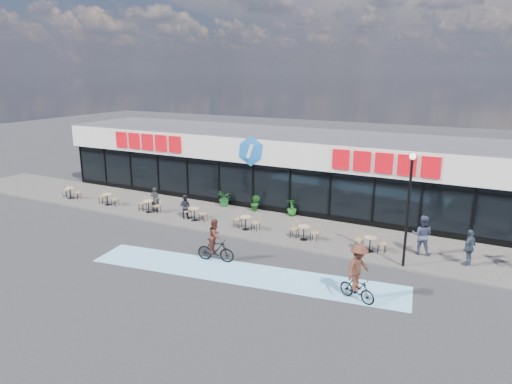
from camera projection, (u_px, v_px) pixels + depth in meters
ground at (188, 246)px, 22.84m from camera, size 120.00×120.00×0.00m
sidewalk at (233, 220)px, 26.69m from camera, size 44.00×5.00×0.10m
bike_lane at (243, 273)px, 19.77m from camera, size 14.17×4.13×0.01m
building at (273, 165)px, 30.75m from camera, size 30.60×6.57×4.75m
lamp_post at (409, 201)px, 19.51m from camera, size 0.28×0.28×5.08m
bistro_set_0 at (71, 192)px, 30.99m from camera, size 1.54×0.62×0.90m
bistro_set_1 at (108, 198)px, 29.47m from camera, size 1.54×0.62×0.90m
bistro_set_2 at (149, 205)px, 27.95m from camera, size 1.54×0.62×0.90m
bistro_set_3 at (195, 212)px, 26.43m from camera, size 1.54×0.62×0.90m
bistro_set_4 at (246, 221)px, 24.91m from camera, size 1.54×0.62×0.90m
bistro_set_5 at (304, 231)px, 23.39m from camera, size 1.54×0.62×0.90m
bistro_set_6 at (370, 242)px, 21.87m from camera, size 1.54×0.62×0.90m
potted_plant_left at (225, 198)px, 29.06m from camera, size 1.23×1.19×1.05m
potted_plant_mid at (255, 203)px, 28.04m from camera, size 0.61×0.51×1.07m
potted_plant_right at (292, 207)px, 27.19m from camera, size 0.67×0.67×1.03m
patron_left at (155, 199)px, 27.98m from camera, size 0.63×0.49×1.53m
patron_right at (185, 206)px, 26.74m from camera, size 0.77×0.65×1.42m
pedestrian_a at (469, 248)px, 20.15m from camera, size 0.76×1.06×1.67m
pedestrian_c at (422, 235)px, 21.36m from camera, size 0.96×0.76×1.90m
cyclist_a at (215, 244)px, 20.83m from camera, size 1.85×0.85×2.02m
cyclist_b at (358, 274)px, 17.17m from camera, size 1.62×1.34×2.28m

